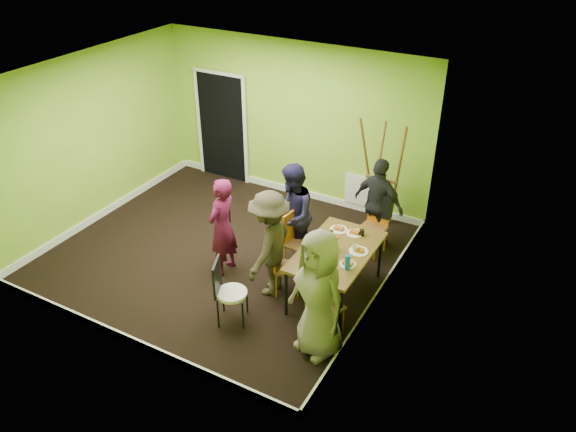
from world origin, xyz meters
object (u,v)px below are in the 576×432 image
at_px(dining_table, 336,254).
at_px(person_back_end, 379,204).
at_px(blue_bottle, 348,262).
at_px(person_front_end, 319,294).
at_px(chair_front_end, 322,304).
at_px(chair_left_far, 296,238).
at_px(orange_bottle, 334,236).
at_px(chair_left_near, 283,263).
at_px(chair_bentwood, 227,289).
at_px(easel, 381,177).
at_px(person_left_far, 292,215).
at_px(thermos, 336,245).
at_px(person_standing, 222,227).
at_px(person_left_near, 270,244).
at_px(chair_back_end, 378,211).

bearing_deg(dining_table, person_back_end, 88.54).
distance_m(blue_bottle, person_front_end, 0.74).
relative_size(dining_table, chair_front_end, 1.66).
bearing_deg(chair_left_far, orange_bottle, 87.84).
bearing_deg(chair_left_near, person_front_end, 27.34).
bearing_deg(chair_left_near, dining_table, 89.50).
relative_size(chair_left_near, person_front_end, 0.51).
relative_size(chair_front_end, person_front_end, 0.54).
height_order(chair_bentwood, orange_bottle, chair_bentwood).
distance_m(easel, blue_bottle, 2.30).
relative_size(chair_bentwood, person_left_far, 0.58).
relative_size(chair_front_end, thermos, 4.58).
bearing_deg(person_front_end, person_left_far, 149.01).
relative_size(person_standing, person_front_end, 0.90).
xyz_separation_m(dining_table, chair_bentwood, (-1.01, -1.14, -0.19)).
distance_m(easel, person_left_far, 1.67).
bearing_deg(person_left_near, person_front_end, 51.45).
bearing_deg(chair_left_near, orange_bottle, 111.60).
xyz_separation_m(chair_front_end, chair_bentwood, (-1.20, -0.31, 0.00)).
height_order(chair_front_end, orange_bottle, chair_front_end).
xyz_separation_m(dining_table, person_back_end, (0.04, 1.47, 0.05)).
bearing_deg(dining_table, orange_bottle, 121.07).
bearing_deg(chair_front_end, orange_bottle, 127.16).
bearing_deg(person_front_end, chair_left_near, 160.67).
bearing_deg(chair_back_end, dining_table, 94.99).
height_order(chair_left_near, chair_back_end, chair_back_end).
height_order(dining_table, blue_bottle, blue_bottle).
xyz_separation_m(chair_left_near, chair_bentwood, (-0.34, -0.88, 0.03)).
bearing_deg(orange_bottle, chair_front_end, -72.69).
height_order(blue_bottle, person_standing, person_standing).
distance_m(chair_bentwood, easel, 3.23).
bearing_deg(person_back_end, person_front_end, 109.93).
height_order(dining_table, easel, easel).
relative_size(easel, blue_bottle, 9.26).
relative_size(chair_left_near, person_left_near, 0.55).
xyz_separation_m(easel, thermos, (0.12, -1.96, -0.10)).
relative_size(easel, thermos, 9.77).
distance_m(dining_table, chair_bentwood, 1.53).
distance_m(dining_table, chair_back_end, 1.38).
relative_size(chair_left_far, orange_bottle, 10.59).
height_order(chair_front_end, easel, easel).
xyz_separation_m(easel, person_front_end, (0.38, -3.00, -0.11)).
relative_size(chair_bentwood, thermos, 4.66).
xyz_separation_m(chair_left_far, person_back_end, (0.83, 1.12, 0.23)).
bearing_deg(person_standing, person_back_end, 136.28).
relative_size(thermos, person_back_end, 0.13).
distance_m(chair_front_end, easel, 2.82).
xyz_separation_m(dining_table, person_left_far, (-0.93, 0.48, 0.09)).
xyz_separation_m(person_left_far, person_front_end, (1.18, -1.54, 0.06)).
bearing_deg(person_back_end, chair_left_near, 82.81).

